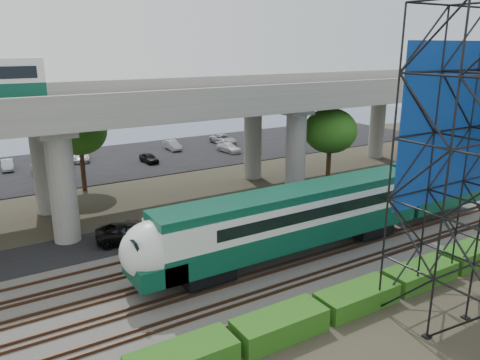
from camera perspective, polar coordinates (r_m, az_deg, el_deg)
ground at (r=28.34m, az=6.25°, el=-11.76°), size 140.00×140.00×0.00m
ballast_bed at (r=29.72m, az=3.86°, el=-10.10°), size 90.00×12.00×0.20m
service_road at (r=36.40m, az=-3.94°, el=-5.15°), size 90.00×5.00×0.08m
parking_lot at (r=57.38m, az=-14.98°, el=2.26°), size 90.00×18.00×0.08m
harbor_water at (r=78.34m, az=-19.76°, el=5.43°), size 140.00×40.00×0.03m
rail_tracks at (r=29.64m, az=3.87°, el=-9.79°), size 90.00×9.52×0.16m
commuter_train at (r=30.94m, az=9.94°, el=-3.64°), size 29.30×3.06×4.30m
overpass at (r=38.77m, az=-9.55°, el=8.47°), size 80.00×12.00×12.40m
hedge_strip at (r=25.91m, az=14.10°, el=-13.63°), size 34.60×1.80×1.20m
trees at (r=38.20m, az=-14.33°, el=4.06°), size 40.94×16.94×7.69m
suv at (r=33.44m, az=-12.94°, el=-6.15°), size 5.43×3.45×1.40m
parked_cars at (r=57.76m, az=-12.79°, el=3.13°), size 34.63×9.37×1.26m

